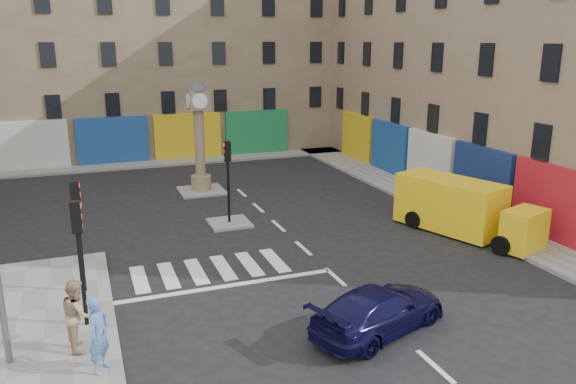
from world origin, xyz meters
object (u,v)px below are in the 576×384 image
traffic_light_left_far (78,219)px  yellow_van (462,208)px  traffic_light_left_near (79,244)px  clock_pillar (199,128)px  pedestrian_blue (99,334)px  traffic_light_island (228,169)px  pedestrian_tan (77,314)px  navy_sedan (379,310)px

traffic_light_left_far → yellow_van: traffic_light_left_far is taller
traffic_light_left_near → clock_pillar: bearing=65.5°
traffic_light_left_near → pedestrian_blue: size_ratio=1.86×
traffic_light_island → pedestrian_tan: traffic_light_island is taller
traffic_light_left_far → traffic_light_island: bearing=40.6°
traffic_light_left_near → clock_pillar: 15.19m
traffic_light_island → pedestrian_blue: 12.11m
traffic_light_left_near → yellow_van: (15.32, 3.08, -1.48)m
traffic_light_island → clock_pillar: size_ratio=0.61×
clock_pillar → yellow_van: 14.21m
navy_sedan → pedestrian_tan: 8.25m
navy_sedan → yellow_van: 9.67m
traffic_light_left_near → traffic_light_left_far: size_ratio=1.00×
pedestrian_blue → pedestrian_tan: bearing=52.7°
traffic_light_left_far → pedestrian_tan: (-0.19, -3.68, -1.50)m
navy_sedan → yellow_van: (7.46, 6.13, 0.48)m
pedestrian_blue → pedestrian_tan: pedestrian_blue is taller
traffic_light_island → pedestrian_tan: 11.25m
yellow_van → pedestrian_tan: yellow_van is taller
traffic_light_island → pedestrian_tan: bearing=-125.5°
traffic_light_island → pedestrian_blue: traffic_light_island is taller
clock_pillar → navy_sedan: (1.56, -16.85, -2.89)m
navy_sedan → pedestrian_blue: bearing=65.9°
traffic_light_island → clock_pillar: bearing=90.0°
clock_pillar → pedestrian_blue: clock_pillar is taller
yellow_van → pedestrian_blue: bearing=-178.5°
traffic_light_left_far → traffic_light_left_near: bearing=-90.0°
yellow_van → pedestrian_blue: yellow_van is taller
traffic_light_left_far → pedestrian_tan: bearing=-92.9°
clock_pillar → navy_sedan: clock_pillar is taller
traffic_light_left_near → yellow_van: 15.70m
traffic_light_left_near → pedestrian_blue: traffic_light_left_near is taller
yellow_van → pedestrian_blue: (-15.02, -5.70, 0.00)m
pedestrian_tan → navy_sedan: bearing=-105.8°
traffic_light_island → yellow_van: (9.02, -4.72, -1.45)m
yellow_van → pedestrian_tan: (-15.51, -4.36, -0.02)m
traffic_light_left_near → navy_sedan: 8.66m
pedestrian_blue → pedestrian_tan: 1.42m
traffic_light_left_far → clock_pillar: 13.05m
traffic_light_left_far → navy_sedan: (7.86, -5.45, -1.96)m
navy_sedan → pedestrian_blue: 7.59m
traffic_light_left_far → clock_pillar: size_ratio=0.61×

